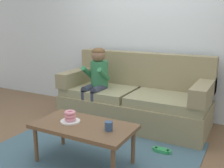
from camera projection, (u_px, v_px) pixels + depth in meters
ground at (105, 144)px, 3.27m from camera, size 10.00×10.00×0.00m
wall_back at (149, 26)px, 4.15m from camera, size 8.00×0.10×2.80m
area_rug at (94, 152)px, 3.05m from camera, size 2.27×1.73×0.01m
couch at (135, 99)px, 3.91m from camera, size 2.13×0.90×1.01m
coffee_table at (84, 129)px, 2.74m from camera, size 1.05×0.57×0.44m
person_child at (97, 77)px, 3.90m from camera, size 0.34×0.58×1.10m
plate at (70, 121)px, 2.81m from camera, size 0.21×0.21×0.01m
donut at (70, 119)px, 2.80m from camera, size 0.12×0.12×0.04m
donut_second at (70, 116)px, 2.79m from camera, size 0.15×0.15×0.04m
donut_third at (70, 113)px, 2.78m from camera, size 0.17×0.17×0.04m
mug at (109, 126)px, 2.58m from camera, size 0.08×0.08×0.09m
toy_controller at (162, 151)px, 3.04m from camera, size 0.23×0.09×0.05m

